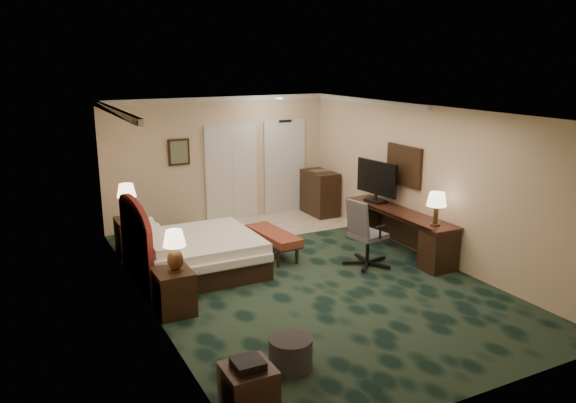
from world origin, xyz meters
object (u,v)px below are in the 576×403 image
ottoman (291,353)px  tv (376,182)px  nightstand_far (132,236)px  side_table (248,391)px  lamp_near (175,251)px  lamp_far (127,201)px  minibar (320,193)px  bed_bench (273,244)px  desk_chair (368,232)px  bed (198,255)px  nightstand_near (174,292)px  desk (398,231)px

ottoman → tv: (3.65, 3.43, 0.99)m
nightstand_far → side_table: 5.37m
nightstand_far → lamp_near: lamp_near is taller
lamp_far → minibar: bearing=9.2°
ottoman → minibar: bearing=56.8°
lamp_far → tv: bearing=-17.4°
bed_bench → minibar: bearing=38.3°
bed_bench → desk_chair: bearing=-48.6°
lamp_far → side_table: bearing=-89.7°
lamp_far → bed_bench: 2.74m
bed → nightstand_far: bearing=119.0°
nightstand_far → ottoman: bearing=-80.8°
nightstand_far → lamp_near: 2.84m
nightstand_near → lamp_far: 2.88m
nightstand_near → nightstand_far: nightstand_far is taller
lamp_far → desk: (4.44, -2.14, -0.60)m
nightstand_near → nightstand_far: 2.75m
bed → lamp_near: 1.69m
bed_bench → side_table: (-2.26, -4.12, 0.04)m
side_table → nightstand_near: bearing=90.1°
ottoman → desk_chair: desk_chair is taller
nightstand_far → tv: size_ratio=0.64×
bed_bench → side_table: 4.70m
ottoman → tv: size_ratio=0.49×
nightstand_near → nightstand_far: (0.02, 2.75, 0.02)m
nightstand_near → ottoman: size_ratio=1.23×
lamp_near → tv: (4.40, 1.44, 0.25)m
lamp_near → desk_chair: bearing=5.9°
desk_chair → minibar: bearing=64.3°
nightstand_far → ottoman: 4.83m
bed → ottoman: (-0.01, -3.37, -0.12)m
lamp_near → ottoman: size_ratio=1.16×
desk → nightstand_near: bearing=-171.4°
lamp_near → bed_bench: lamp_near is taller
tv → desk_chair: (-0.93, -1.09, -0.58)m
nightstand_near → nightstand_far: size_ratio=0.94×
nightstand_far → lamp_near: size_ratio=1.13×
lamp_near → tv: tv is taller
desk → minibar: 2.86m
lamp_far → bed_bench: size_ratio=0.48×
nightstand_near → lamp_far: (-0.02, 2.80, 0.67)m
lamp_far → desk_chair: bearing=-35.2°
lamp_near → nightstand_far: bearing=90.4°
nightstand_near → ottoman: (0.79, -2.02, -0.13)m
nightstand_far → desk: bearing=-25.3°
tv → minibar: tv is taller
bed_bench → bed: bearing=-179.0°
tv → ottoman: bearing=-143.7°
desk → tv: (0.01, 0.74, 0.79)m
desk → bed: bearing=169.4°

